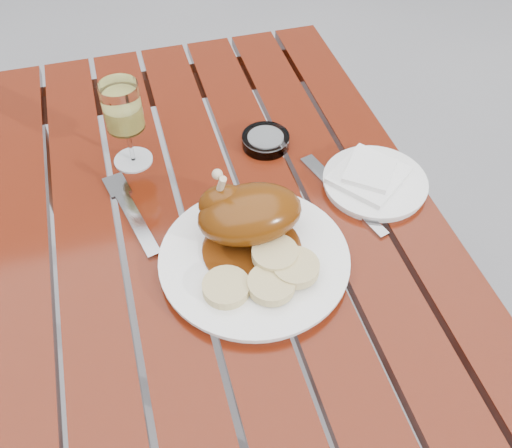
{
  "coord_description": "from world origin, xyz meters",
  "views": [
    {
      "loc": [
        -0.12,
        -0.69,
        1.52
      ],
      "look_at": [
        0.06,
        -0.06,
        0.78
      ],
      "focal_mm": 40.0,
      "sensor_mm": 36.0,
      "label": 1
    }
  ],
  "objects_px": {
    "side_plate": "(375,183)",
    "ashtray": "(266,141)",
    "dinner_plate": "(254,260)",
    "wine_glass": "(126,125)",
    "table": "(225,328)"
  },
  "relations": [
    {
      "from": "side_plate",
      "to": "dinner_plate",
      "type": "bearing_deg",
      "value": -156.45
    },
    {
      "from": "side_plate",
      "to": "ashtray",
      "type": "distance_m",
      "value": 0.24
    },
    {
      "from": "table",
      "to": "dinner_plate",
      "type": "relative_size",
      "value": 3.75
    },
    {
      "from": "table",
      "to": "ashtray",
      "type": "distance_m",
      "value": 0.45
    },
    {
      "from": "dinner_plate",
      "to": "wine_glass",
      "type": "relative_size",
      "value": 1.79
    },
    {
      "from": "side_plate",
      "to": "table",
      "type": "bearing_deg",
      "value": -179.58
    },
    {
      "from": "dinner_plate",
      "to": "side_plate",
      "type": "relative_size",
      "value": 1.61
    },
    {
      "from": "wine_glass",
      "to": "side_plate",
      "type": "bearing_deg",
      "value": -24.36
    },
    {
      "from": "table",
      "to": "dinner_plate",
      "type": "bearing_deg",
      "value": -71.65
    },
    {
      "from": "wine_glass",
      "to": "dinner_plate",
      "type": "bearing_deg",
      "value": -62.78
    },
    {
      "from": "table",
      "to": "dinner_plate",
      "type": "height_order",
      "value": "dinner_plate"
    },
    {
      "from": "dinner_plate",
      "to": "table",
      "type": "bearing_deg",
      "value": 108.35
    },
    {
      "from": "dinner_plate",
      "to": "ashtray",
      "type": "relative_size",
      "value": 3.3
    },
    {
      "from": "wine_glass",
      "to": "side_plate",
      "type": "distance_m",
      "value": 0.48
    },
    {
      "from": "dinner_plate",
      "to": "ashtray",
      "type": "height_order",
      "value": "ashtray"
    }
  ]
}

